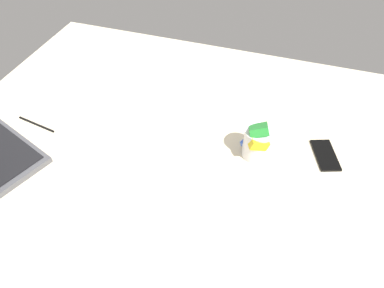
% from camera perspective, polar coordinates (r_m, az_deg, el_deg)
% --- Properties ---
extents(bed_mattress, '(1.80, 1.40, 0.18)m').
position_cam_1_polar(bed_mattress, '(1.26, -0.32, -4.14)').
color(bed_mattress, beige).
rests_on(bed_mattress, ground).
extents(snack_cup, '(0.10, 0.11, 0.15)m').
position_cam_1_polar(snack_cup, '(1.17, 10.51, 0.38)').
color(snack_cup, silver).
rests_on(snack_cup, bed_mattress).
extents(cell_phone, '(0.11, 0.15, 0.01)m').
position_cam_1_polar(cell_phone, '(1.27, 20.97, -1.70)').
color(cell_phone, black).
rests_on(cell_phone, bed_mattress).
extents(charger_cable, '(0.17, 0.03, 0.01)m').
position_cam_1_polar(charger_cable, '(1.42, -24.11, 2.95)').
color(charger_cable, black).
rests_on(charger_cable, bed_mattress).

